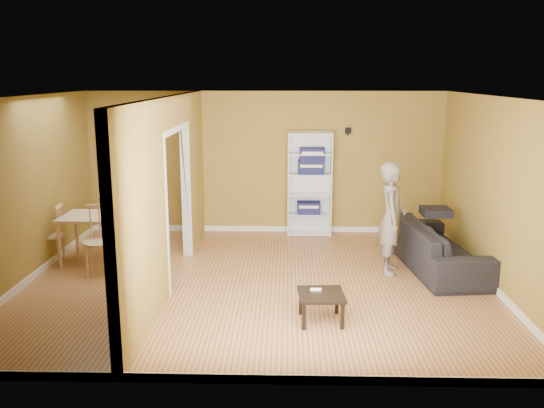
{
  "coord_description": "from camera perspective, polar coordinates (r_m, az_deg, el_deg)",
  "views": [
    {
      "loc": [
        0.42,
        -7.71,
        2.88
      ],
      "look_at": [
        0.2,
        0.2,
        1.1
      ],
      "focal_mm": 38.0,
      "sensor_mm": 36.0,
      "label": 1
    }
  ],
  "objects": [
    {
      "name": "paper_box_navy_c",
      "position": [
        10.37,
        4.0,
        4.9
      ],
      "size": [
        0.45,
        0.29,
        0.23
      ],
      "primitive_type": "cube",
      "color": "#152648",
      "rests_on": "bookshelf"
    },
    {
      "name": "wall_speaker",
      "position": [
        10.51,
        7.54,
        7.22
      ],
      "size": [
        0.1,
        0.1,
        0.1
      ],
      "primitive_type": "cube",
      "color": "black",
      "rests_on": "room_shell"
    },
    {
      "name": "coffee_table",
      "position": [
        6.93,
        4.9,
        -9.19
      ],
      "size": [
        0.54,
        0.54,
        0.36
      ],
      "rotation": [
        0.0,
        0.0,
        0.06
      ],
      "color": "black",
      "rests_on": "ground"
    },
    {
      "name": "dining_table",
      "position": [
        9.33,
        -16.51,
        -1.54
      ],
      "size": [
        1.21,
        0.8,
        0.75
      ],
      "rotation": [
        0.0,
        0.0,
        -0.02
      ],
      "color": "#CFB791",
      "rests_on": "ground"
    },
    {
      "name": "paper_box_navy_b",
      "position": [
        10.41,
        3.89,
        3.67
      ],
      "size": [
        0.46,
        0.3,
        0.24
      ],
      "primitive_type": "cube",
      "color": "navy",
      "rests_on": "bookshelf"
    },
    {
      "name": "chair_left",
      "position": [
        9.61,
        -21.13,
        -2.77
      ],
      "size": [
        0.46,
        0.46,
        0.93
      ],
      "primitive_type": null,
      "rotation": [
        0.0,
        0.0,
        -1.47
      ],
      "color": "tan",
      "rests_on": "ground"
    },
    {
      "name": "game_controller",
      "position": [
        6.98,
        4.35,
        -8.44
      ],
      "size": [
        0.13,
        0.04,
        0.03
      ],
      "primitive_type": "cube",
      "color": "white",
      "rests_on": "coffee_table"
    },
    {
      "name": "paper_box_navy_a",
      "position": [
        10.55,
        3.65,
        -0.36
      ],
      "size": [
        0.42,
        0.27,
        0.21
      ],
      "primitive_type": "cube",
      "color": "#101F4D",
      "rests_on": "bookshelf"
    },
    {
      "name": "room_shell",
      "position": [
        7.89,
        -1.49,
        1.11
      ],
      "size": [
        6.5,
        6.5,
        6.5
      ],
      "color": "#B58048",
      "rests_on": "ground"
    },
    {
      "name": "bookshelf",
      "position": [
        10.51,
        3.74,
        2.02
      ],
      "size": [
        0.79,
        0.35,
        1.89
      ],
      "color": "white",
      "rests_on": "ground"
    },
    {
      "name": "chair_far",
      "position": [
        9.86,
        -15.29,
        -1.66
      ],
      "size": [
        0.48,
        0.48,
        1.03
      ],
      "primitive_type": null,
      "rotation": [
        0.0,
        0.0,
        3.15
      ],
      "color": "tan",
      "rests_on": "ground"
    },
    {
      "name": "chair_near",
      "position": [
        8.81,
        -16.81,
        -3.48
      ],
      "size": [
        0.54,
        0.54,
        1.02
      ],
      "primitive_type": null,
      "rotation": [
        0.0,
        0.0,
        0.16
      ],
      "color": "tan",
      "rests_on": "ground"
    },
    {
      "name": "partition",
      "position": [
        8.04,
        -10.07,
        1.14
      ],
      "size": [
        0.22,
        5.5,
        2.6
      ],
      "primitive_type": null,
      "color": "olive",
      "rests_on": "ground"
    },
    {
      "name": "sofa",
      "position": [
        9.07,
        16.12,
        -3.41
      ],
      "size": [
        2.44,
        1.25,
        0.89
      ],
      "primitive_type": "imported",
      "rotation": [
        0.0,
        0.0,
        1.68
      ],
      "color": "#2B2B2E",
      "rests_on": "ground"
    },
    {
      "name": "person",
      "position": [
        8.57,
        11.81,
        -0.47
      ],
      "size": [
        0.79,
        0.67,
        1.94
      ],
      "primitive_type": "imported",
      "rotation": [
        0.0,
        0.0,
        1.39
      ],
      "color": "slate",
      "rests_on": "ground"
    }
  ]
}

